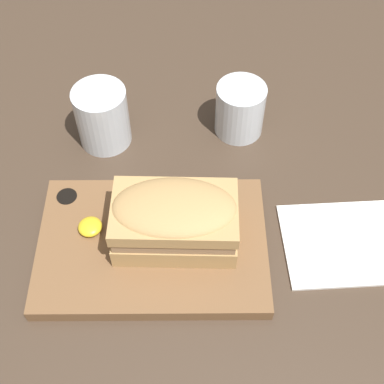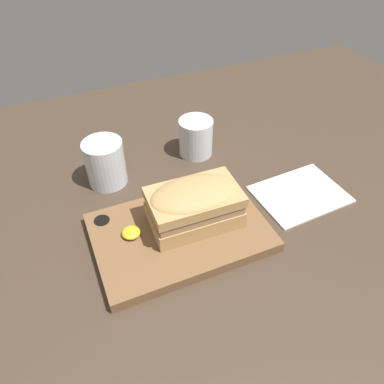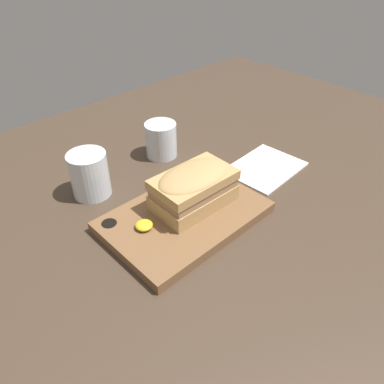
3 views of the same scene
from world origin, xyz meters
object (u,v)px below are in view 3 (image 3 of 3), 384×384
object	(u,v)px
serving_board	(184,217)
wine_glass	(161,140)
sandwich	(195,187)
napkin	(266,168)
water_glass	(90,177)

from	to	relation	value
serving_board	wine_glass	world-z (taller)	wine_glass
wine_glass	sandwich	bearing A→B (deg)	-113.93
serving_board	napkin	size ratio (longest dim) A/B	1.68
water_glass	sandwich	bearing A→B (deg)	-60.61
serving_board	napkin	xyz separation A→B (cm)	(26.17, 0.24, -0.84)
sandwich	serving_board	bearing A→B (deg)	-174.64
sandwich	napkin	bearing A→B (deg)	-0.13
serving_board	napkin	distance (cm)	26.18
napkin	serving_board	bearing A→B (deg)	-179.48
sandwich	wine_glass	xyz separation A→B (cm)	(9.60, 21.63, -2.38)
serving_board	napkin	world-z (taller)	serving_board
sandwich	water_glass	bearing A→B (deg)	119.39
serving_board	water_glass	world-z (taller)	water_glass
wine_glass	napkin	bearing A→B (deg)	-58.20
water_glass	napkin	world-z (taller)	water_glass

